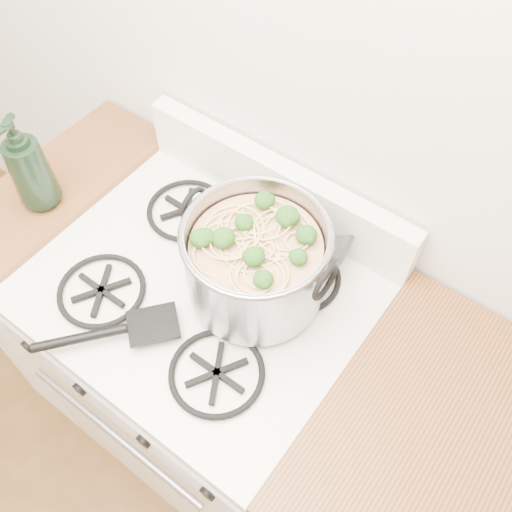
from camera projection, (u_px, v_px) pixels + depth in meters
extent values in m
plane|color=silver|center=(292.00, 47.00, 1.12)|extent=(3.60, 0.00, 3.60)
cube|color=white|center=(214.00, 373.00, 1.73)|extent=(0.76, 0.65, 0.81)
cube|color=white|center=(201.00, 291.00, 1.34)|extent=(0.76, 0.65, 0.04)
cube|color=black|center=(142.00, 456.00, 1.57)|extent=(0.58, 0.02, 0.46)
cube|color=black|center=(200.00, 283.00, 1.32)|extent=(0.60, 0.56, 0.02)
cylinder|color=black|center=(30.00, 344.00, 1.37)|extent=(0.04, 0.03, 0.04)
cylinder|color=black|center=(82.00, 386.00, 1.31)|extent=(0.04, 0.03, 0.04)
cylinder|color=black|center=(146.00, 438.00, 1.24)|extent=(0.04, 0.03, 0.04)
cylinder|color=black|center=(210.00, 490.00, 1.18)|extent=(0.04, 0.03, 0.04)
cube|color=silver|center=(94.00, 284.00, 1.88)|extent=(0.25, 0.65, 0.88)
cube|color=#502A13|center=(54.00, 190.00, 1.50)|extent=(0.25, 0.65, 0.04)
cylinder|color=#94949C|center=(256.00, 261.00, 1.22)|extent=(0.30, 0.30, 0.20)
torus|color=#94949C|center=(256.00, 234.00, 1.14)|extent=(0.31, 0.31, 0.01)
torus|color=black|center=(193.00, 204.00, 1.22)|extent=(0.01, 0.08, 0.08)
torus|color=black|center=(325.00, 283.00, 1.10)|extent=(0.01, 0.08, 0.08)
cylinder|color=tan|center=(256.00, 267.00, 1.23)|extent=(0.28, 0.28, 0.16)
sphere|color=#225316|center=(256.00, 240.00, 1.15)|extent=(0.04, 0.04, 0.04)
sphere|color=#225316|center=(256.00, 240.00, 1.15)|extent=(0.04, 0.04, 0.04)
sphere|color=#225316|center=(256.00, 240.00, 1.15)|extent=(0.04, 0.04, 0.04)
sphere|color=#225316|center=(256.00, 240.00, 1.15)|extent=(0.04, 0.04, 0.04)
sphere|color=#225316|center=(256.00, 240.00, 1.15)|extent=(0.04, 0.04, 0.04)
sphere|color=#225316|center=(256.00, 240.00, 1.15)|extent=(0.04, 0.04, 0.04)
sphere|color=#225316|center=(256.00, 240.00, 1.15)|extent=(0.04, 0.04, 0.04)
sphere|color=#225316|center=(256.00, 240.00, 1.15)|extent=(0.04, 0.04, 0.04)
sphere|color=#225316|center=(256.00, 240.00, 1.15)|extent=(0.04, 0.04, 0.04)
sphere|color=#225316|center=(256.00, 240.00, 1.15)|extent=(0.04, 0.04, 0.04)
imported|color=white|center=(290.00, 249.00, 1.34)|extent=(0.11, 0.11, 0.03)
imported|color=black|center=(27.00, 163.00, 1.34)|extent=(0.14, 0.14, 0.27)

